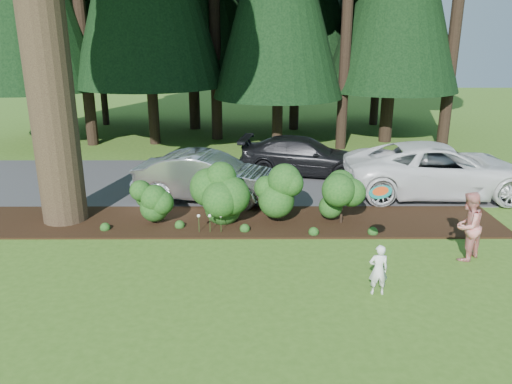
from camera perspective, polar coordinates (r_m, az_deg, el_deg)
ground at (r=11.57m, az=-4.77°, el=-9.32°), size 80.00×80.00×0.00m
mulch_bed at (r=14.52m, az=-3.79°, el=-3.38°), size 16.00×2.50×0.05m
driveway at (r=18.54m, az=-3.01°, el=1.34°), size 22.00×6.00×0.03m
shrub_row at (r=14.12m, az=-0.77°, el=-0.58°), size 6.53×1.60×1.61m
lily_cluster at (r=13.58m, az=-5.31°, el=-2.82°), size 0.69×0.09×0.57m
car_silver_wagon at (r=16.16m, az=-5.46°, el=1.72°), size 4.95×2.55×1.56m
car_white_suv at (r=17.72m, az=20.21°, el=2.42°), size 6.31×3.03×1.73m
car_dark_suv at (r=19.26m, az=5.41°, el=4.13°), size 5.15×2.87×1.41m
child at (r=10.79m, az=13.81°, el=-8.62°), size 0.41×0.27×1.11m
adult at (r=12.95m, az=23.03°, el=-3.62°), size 1.04×1.02×1.70m
frisbee at (r=10.23m, az=14.04°, el=0.02°), size 0.47×0.45×0.25m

